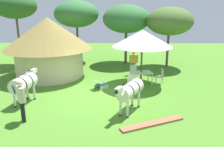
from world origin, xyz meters
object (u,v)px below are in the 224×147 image
shade_umbrella (142,38)px  patio_chair_east_end (132,81)px  patio_dining_table (141,74)px  acacia_tree_far_lawn (169,21)px  standing_watcher (21,97)px  patio_chair_west_end (161,76)px  patio_chair_near_lawn (134,71)px  guest_beside_umbrella (134,61)px  striped_lounge_chair (101,84)px  zebra_nearest_camera (24,83)px  acacia_tree_left_background (126,19)px  acacia_tree_right_background (15,6)px  zebra_by_umbrella (130,91)px  acacia_tree_behind_hut (76,14)px  thatched_hut (48,44)px

shade_umbrella → patio_chair_east_end: 2.54m
patio_dining_table → acacia_tree_far_lawn: bearing=60.0°
standing_watcher → patio_chair_east_end: bearing=91.4°
patio_chair_west_end → patio_chair_near_lawn: bearing=53.6°
guest_beside_umbrella → striped_lounge_chair: (-2.08, -2.81, -0.74)m
patio_dining_table → zebra_nearest_camera: (-5.94, -2.96, 0.36)m
shade_umbrella → guest_beside_umbrella: size_ratio=2.12×
acacia_tree_left_background → acacia_tree_right_background: acacia_tree_right_background is taller
acacia_tree_left_background → patio_chair_west_end: bearing=-70.6°
zebra_by_umbrella → acacia_tree_right_background: 12.37m
patio_chair_near_lawn → acacia_tree_right_background: 10.27m
shade_umbrella → zebra_nearest_camera: size_ratio=1.70×
shade_umbrella → standing_watcher: 7.42m
guest_beside_umbrella → striped_lounge_chair: size_ratio=1.72×
standing_watcher → patio_chair_west_end: bearing=88.7°
acacia_tree_behind_hut → patio_chair_east_end: bearing=-60.0°
thatched_hut → patio_chair_west_end: 7.50m
standing_watcher → thatched_hut: bearing=147.2°
patio_dining_table → standing_watcher: standing_watcher is taller
patio_dining_table → patio_chair_near_lawn: 1.18m
standing_watcher → acacia_tree_right_background: acacia_tree_right_background is taller
acacia_tree_left_background → acacia_tree_far_lawn: 3.34m
zebra_nearest_camera → acacia_tree_behind_hut: size_ratio=0.41×
patio_dining_table → acacia_tree_far_lawn: (2.46, 4.26, 2.82)m
patio_chair_east_end → acacia_tree_left_background: (-0.08, 6.35, 3.05)m
zebra_by_umbrella → acacia_tree_left_background: acacia_tree_left_background is taller
thatched_hut → zebra_nearest_camera: (0.01, -4.62, -1.18)m
acacia_tree_right_background → acacia_tree_far_lawn: bearing=-2.0°
patio_chair_west_end → striped_lounge_chair: size_ratio=0.94×
patio_dining_table → patio_chair_near_lawn: patio_chair_near_lawn is taller
patio_chair_east_end → zebra_nearest_camera: bearing=-128.0°
thatched_hut → shade_umbrella: size_ratio=1.64×
patio_chair_east_end → acacia_tree_right_background: 10.97m
striped_lounge_chair → acacia_tree_behind_hut: (-2.35, 7.00, 3.67)m
shade_umbrella → standing_watcher: bearing=-137.3°
shade_umbrella → patio_chair_west_end: size_ratio=3.89×
zebra_nearest_camera → acacia_tree_right_background: bearing=124.3°
patio_dining_table → guest_beside_umbrella: size_ratio=0.86×
acacia_tree_left_background → zebra_nearest_camera: bearing=-122.2°
zebra_nearest_camera → patio_chair_west_end: bearing=34.3°
zebra_nearest_camera → zebra_by_umbrella: size_ratio=1.01×
thatched_hut → guest_beside_umbrella: (5.63, 0.29, -1.20)m
patio_dining_table → patio_chair_west_end: patio_chair_west_end is taller
patio_chair_near_lawn → zebra_by_umbrella: bearing=66.3°
zebra_by_umbrella → acacia_tree_left_background: bearing=-62.5°
patio_chair_near_lawn → acacia_tree_far_lawn: acacia_tree_far_lawn is taller
zebra_by_umbrella → acacia_tree_right_background: (-8.19, 8.56, 3.55)m
thatched_hut → patio_dining_table: (5.94, -1.66, -1.54)m
zebra_by_umbrella → striped_lounge_chair: bearing=-35.3°
guest_beside_umbrella → zebra_by_umbrella: 5.88m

